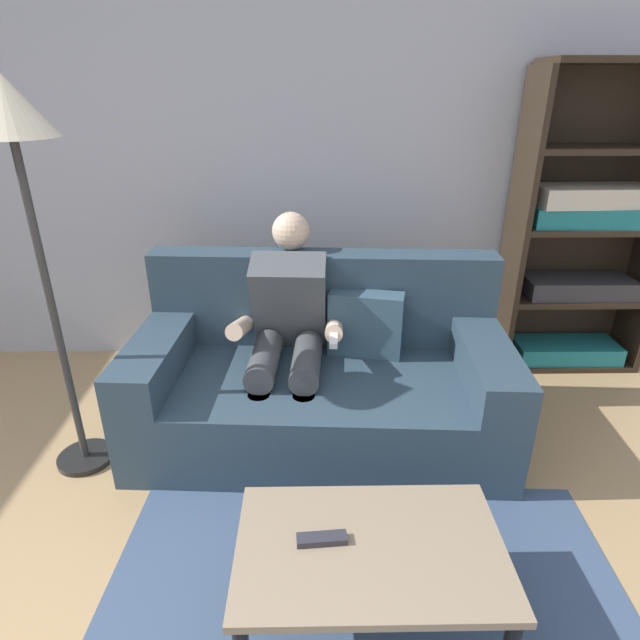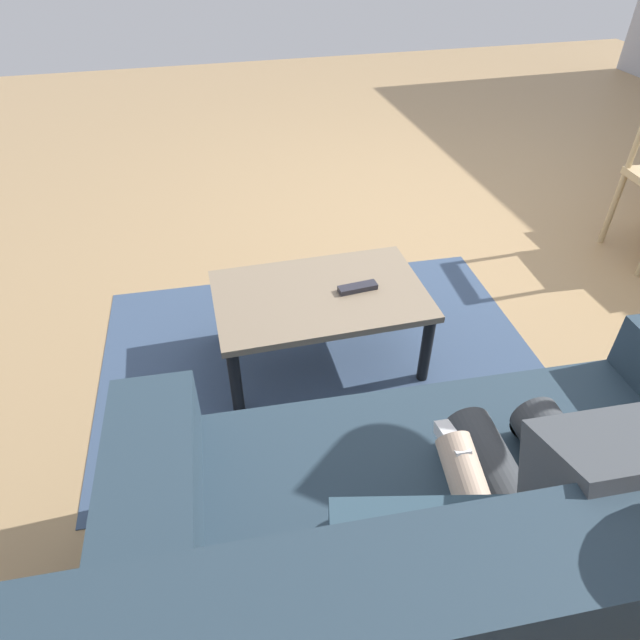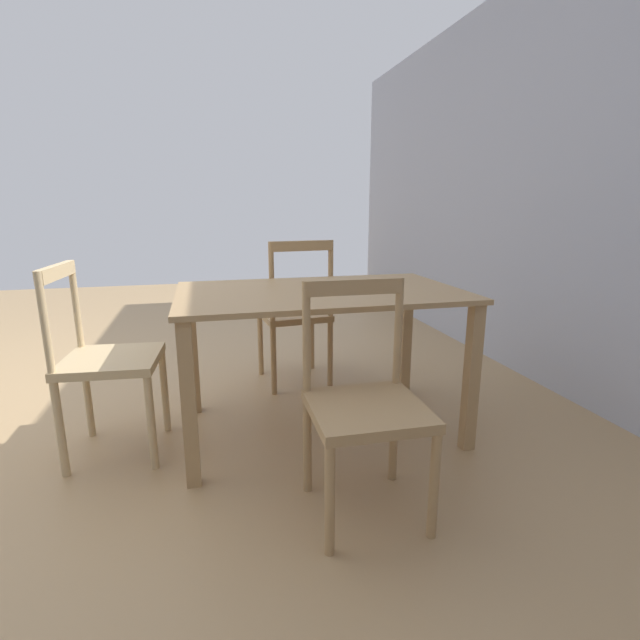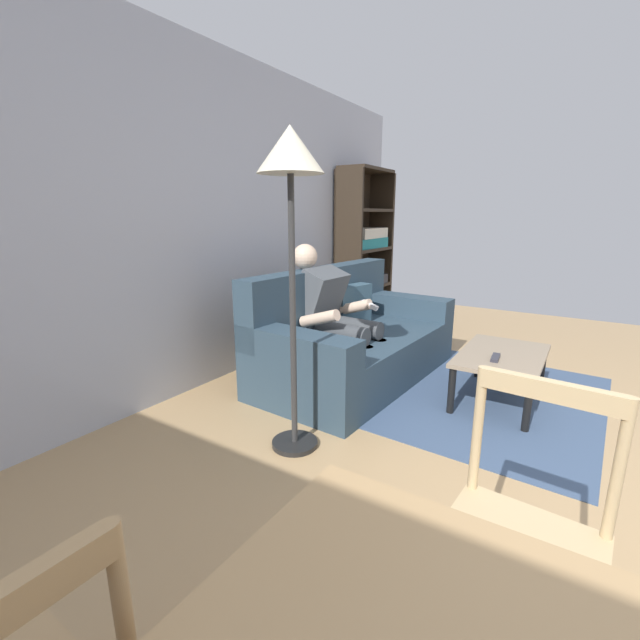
{
  "view_description": "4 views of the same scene",
  "coord_description": "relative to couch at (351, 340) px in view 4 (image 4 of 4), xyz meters",
  "views": [
    {
      "loc": [
        1.01,
        -0.32,
        1.79
      ],
      "look_at": [
        1.05,
        2.09,
        0.7
      ],
      "focal_mm": 29.56,
      "sensor_mm": 36.0,
      "label": 1
    },
    {
      "loc": [
        1.66,
        2.81,
        1.74
      ],
      "look_at": [
        1.2,
        0.97,
        0.22
      ],
      "focal_mm": 30.66,
      "sensor_mm": 36.0,
      "label": 2
    },
    {
      "loc": [
        -1.37,
        2.81,
        1.17
      ],
      "look_at": [
        -1.93,
        0.56,
        0.6
      ],
      "focal_mm": 26.26,
      "sensor_mm": 36.0,
      "label": 3
    },
    {
      "loc": [
        -2.06,
        0.49,
        1.38
      ],
      "look_at": [
        -0.44,
        1.53,
        0.9
      ],
      "focal_mm": 23.87,
      "sensor_mm": 36.0,
      "label": 4
    }
  ],
  "objects": [
    {
      "name": "bookshelf",
      "position": [
        1.68,
        0.75,
        0.53
      ],
      "size": [
        0.92,
        0.36,
        1.91
      ],
      "color": "#2D2319",
      "rests_on": "ground_plane"
    },
    {
      "name": "wall_back",
      "position": [
        -1.06,
        0.99,
        1.0
      ],
      "size": [
        7.14,
        0.12,
        2.64
      ],
      "primitive_type": "cube",
      "color": "#B2B7C6",
      "rests_on": "ground_plane"
    },
    {
      "name": "person_lounging",
      "position": [
        -0.18,
        0.09,
        0.26
      ],
      "size": [
        0.61,
        0.99,
        1.14
      ],
      "color": "#4C5156",
      "rests_on": "ground_plane"
    },
    {
      "name": "couch",
      "position": [
        0.0,
        0.0,
        0.0
      ],
      "size": [
        1.98,
        1.08,
        0.93
      ],
      "color": "#2D4251",
      "rests_on": "ground_plane"
    },
    {
      "name": "floor_lamp",
      "position": [
        -1.22,
        -0.28,
        1.22
      ],
      "size": [
        0.36,
        0.36,
        1.83
      ],
      "color": "black",
      "rests_on": "ground_plane"
    },
    {
      "name": "tv_remote",
      "position": [
        -0.02,
        -1.18,
        0.06
      ],
      "size": [
        0.17,
        0.06,
        0.02
      ],
      "primitive_type": "cube",
      "rotation": [
        0.0,
        0.0,
        1.65
      ],
      "color": "#2D2D38",
      "rests_on": "coffee_table"
    },
    {
      "name": "coffee_table",
      "position": [
        0.14,
        -1.2,
        0.0
      ],
      "size": [
        0.9,
        0.57,
        0.37
      ],
      "color": "gray",
      "rests_on": "ground_plane"
    },
    {
      "name": "dining_chair_facing_couch",
      "position": [
        -1.96,
        -1.61,
        0.14
      ],
      "size": [
        0.45,
        0.45,
        0.91
      ],
      "color": "#D1B27F",
      "rests_on": "ground_plane"
    },
    {
      "name": "area_rug",
      "position": [
        0.14,
        -1.2,
        -0.32
      ],
      "size": [
        2.06,
        1.49,
        0.01
      ],
      "primitive_type": "cube",
      "rotation": [
        0.0,
        0.0,
        -0.05
      ],
      "color": "#3D5170",
      "rests_on": "ground_plane"
    }
  ]
}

